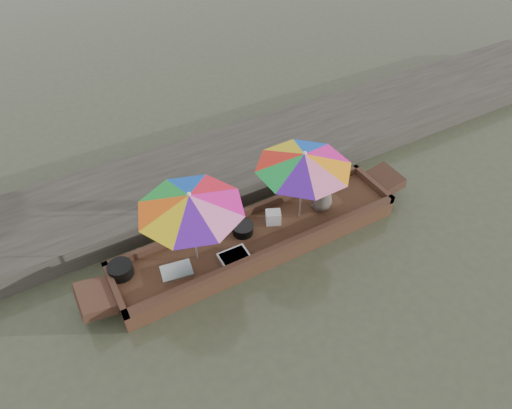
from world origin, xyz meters
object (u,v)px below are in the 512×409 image
umbrella_bow (193,228)px  umbrella_stern (302,186)px  tray_crayfish (234,257)px  cooking_pot (121,270)px  boat_hull (259,240)px  tray_scallop (177,271)px  charcoal_grill (243,229)px  vendor (324,185)px  supply_bag (273,217)px

umbrella_bow → umbrella_stern: bearing=0.0°
tray_crayfish → cooking_pot: bearing=160.6°
boat_hull → tray_scallop: (-1.67, -0.11, 0.21)m
cooking_pot → umbrella_stern: bearing=-5.4°
umbrella_stern → charcoal_grill: bearing=172.1°
tray_crayfish → charcoal_grill: size_ratio=1.37×
vendor → charcoal_grill: bearing=-19.6°
boat_hull → umbrella_bow: umbrella_bow is taller
tray_scallop → umbrella_bow: bearing=13.9°
supply_bag → umbrella_stern: umbrella_stern is taller
boat_hull → supply_bag: (0.38, 0.12, 0.30)m
cooking_pot → umbrella_stern: size_ratio=0.24×
charcoal_grill → umbrella_bow: bearing=-170.9°
supply_bag → umbrella_stern: size_ratio=0.16×
umbrella_bow → umbrella_stern: size_ratio=1.02×
boat_hull → umbrella_stern: bearing=0.0°
cooking_pot → vendor: 3.97m
supply_bag → umbrella_bow: bearing=-175.8°
cooking_pot → tray_crayfish: cooking_pot is taller
umbrella_bow → umbrella_stern: 2.14m
vendor → umbrella_stern: umbrella_stern is taller
charcoal_grill → vendor: size_ratio=0.33×
umbrella_stern → boat_hull: bearing=180.0°
tray_scallop → charcoal_grill: charcoal_grill is taller
tray_crayfish → vendor: 2.20m
supply_bag → umbrella_bow: 1.75m
cooking_pot → tray_crayfish: bearing=-19.4°
tray_crayfish → charcoal_grill: (0.43, 0.48, 0.05)m
charcoal_grill → umbrella_bow: size_ratio=0.22×
charcoal_grill → vendor: 1.75m
umbrella_stern → vendor: bearing=0.9°
tray_crayfish → umbrella_stern: umbrella_stern is taller
cooking_pot → supply_bag: (2.89, -0.20, 0.02)m
tray_crayfish → tray_scallop: 1.01m
cooking_pot → charcoal_grill: size_ratio=1.10×
charcoal_grill → vendor: vendor is taller
tray_scallop → supply_bag: bearing=6.3°
tray_scallop → supply_bag: 2.07m
tray_crayfish → umbrella_stern: 1.77m
boat_hull → tray_crayfish: size_ratio=10.50×
tray_crayfish → charcoal_grill: bearing=47.9°
umbrella_stern → supply_bag: bearing=167.0°
cooking_pot → tray_scallop: cooking_pot is taller
tray_crayfish → umbrella_bow: umbrella_bow is taller
cooking_pot → supply_bag: size_ratio=1.50×
umbrella_stern → umbrella_bow: bearing=180.0°
tray_crayfish → umbrella_stern: bearing=11.5°
cooking_pot → charcoal_grill: bearing=-4.1°
vendor → umbrella_bow: umbrella_bow is taller
charcoal_grill → umbrella_stern: bearing=-7.9°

